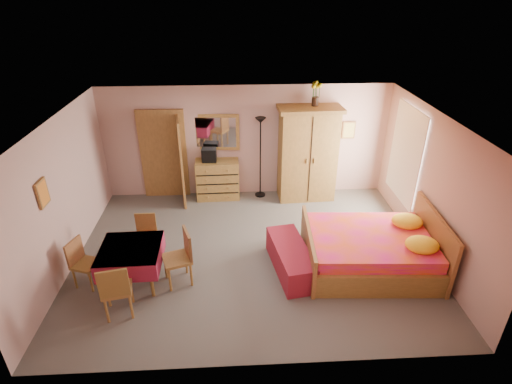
{
  "coord_description": "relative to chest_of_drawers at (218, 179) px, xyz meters",
  "views": [
    {
      "loc": [
        -0.26,
        -6.15,
        4.55
      ],
      "look_at": [
        0.1,
        0.3,
        1.15
      ],
      "focal_mm": 28.0,
      "sensor_mm": 36.0,
      "label": 1
    }
  ],
  "objects": [
    {
      "name": "floor",
      "position": [
        0.69,
        -2.28,
        -0.47
      ],
      "size": [
        6.5,
        6.5,
        0.0
      ],
      "primitive_type": "plane",
      "color": "#635F57",
      "rests_on": "ground"
    },
    {
      "name": "ceiling",
      "position": [
        0.69,
        -2.28,
        2.13
      ],
      "size": [
        6.5,
        6.5,
        0.0
      ],
      "primitive_type": "plane",
      "rotation": [
        3.14,
        0.0,
        0.0
      ],
      "color": "brown",
      "rests_on": "wall_back"
    },
    {
      "name": "wall_back",
      "position": [
        0.69,
        0.22,
        0.83
      ],
      "size": [
        6.5,
        0.1,
        2.6
      ],
      "primitive_type": "cube",
      "color": "tan",
      "rests_on": "floor"
    },
    {
      "name": "wall_front",
      "position": [
        0.69,
        -4.78,
        0.83
      ],
      "size": [
        6.5,
        0.1,
        2.6
      ],
      "primitive_type": "cube",
      "color": "tan",
      "rests_on": "floor"
    },
    {
      "name": "wall_left",
      "position": [
        -2.56,
        -2.28,
        0.83
      ],
      "size": [
        0.1,
        5.0,
        2.6
      ],
      "primitive_type": "cube",
      "color": "tan",
      "rests_on": "floor"
    },
    {
      "name": "wall_right",
      "position": [
        3.94,
        -2.28,
        0.83
      ],
      "size": [
        0.1,
        5.0,
        2.6
      ],
      "primitive_type": "cube",
      "color": "tan",
      "rests_on": "floor"
    },
    {
      "name": "doorway",
      "position": [
        -1.21,
        0.19,
        0.56
      ],
      "size": [
        1.06,
        0.12,
        2.15
      ],
      "primitive_type": "cube",
      "color": "#9E6B35",
      "rests_on": "floor"
    },
    {
      "name": "window",
      "position": [
        3.9,
        -1.08,
        0.98
      ],
      "size": [
        0.08,
        1.4,
        1.95
      ],
      "primitive_type": "cube",
      "color": "white",
      "rests_on": "wall_right"
    },
    {
      "name": "picture_left",
      "position": [
        -2.53,
        -2.88,
        1.23
      ],
      "size": [
        0.04,
        0.32,
        0.42
      ],
      "primitive_type": "cube",
      "color": "orange",
      "rests_on": "wall_left"
    },
    {
      "name": "picture_back",
      "position": [
        3.04,
        0.19,
        1.08
      ],
      "size": [
        0.3,
        0.04,
        0.4
      ],
      "primitive_type": "cube",
      "color": "#D8BF59",
      "rests_on": "wall_back"
    },
    {
      "name": "chest_of_drawers",
      "position": [
        0.0,
        0.0,
        0.0
      ],
      "size": [
        1.0,
        0.52,
        0.93
      ],
      "primitive_type": "cube",
      "rotation": [
        0.0,
        0.0,
        0.02
      ],
      "color": "olive",
      "rests_on": "floor"
    },
    {
      "name": "wall_mirror",
      "position": [
        0.0,
        0.21,
        1.08
      ],
      "size": [
        1.06,
        0.14,
        0.84
      ],
      "primitive_type": "cube",
      "rotation": [
        0.0,
        0.0,
        -0.08
      ],
      "color": "silver",
      "rests_on": "wall_back"
    },
    {
      "name": "stereo",
      "position": [
        -0.17,
        -0.01,
        0.62
      ],
      "size": [
        0.34,
        0.25,
        0.31
      ],
      "primitive_type": "cube",
      "rotation": [
        0.0,
        0.0,
        -0.03
      ],
      "color": "black",
      "rests_on": "chest_of_drawers"
    },
    {
      "name": "floor_lamp",
      "position": [
        1.0,
        0.03,
        0.5
      ],
      "size": [
        0.25,
        0.25,
        1.93
      ],
      "primitive_type": "cube",
      "rotation": [
        0.0,
        0.0,
        -0.02
      ],
      "color": "black",
      "rests_on": "floor"
    },
    {
      "name": "wardrobe",
      "position": [
        2.06,
        -0.09,
        0.63
      ],
      "size": [
        1.43,
        0.78,
        2.19
      ],
      "primitive_type": "cube",
      "rotation": [
        0.0,
        0.0,
        0.05
      ],
      "color": "olive",
      "rests_on": "floor"
    },
    {
      "name": "sunflower_vase",
      "position": [
        2.17,
        -0.02,
        1.98
      ],
      "size": [
        0.22,
        0.22,
        0.53
      ],
      "primitive_type": "cube",
      "rotation": [
        0.0,
        0.0,
        0.04
      ],
      "color": "yellow",
      "rests_on": "wardrobe"
    },
    {
      "name": "bed",
      "position": [
        2.76,
        -2.75,
        0.06
      ],
      "size": [
        2.37,
        1.91,
        1.05
      ],
      "primitive_type": "cube",
      "rotation": [
        0.0,
        0.0,
        -0.06
      ],
      "color": "#E71678",
      "rests_on": "floor"
    },
    {
      "name": "bench",
      "position": [
        1.36,
        -2.81,
        -0.22
      ],
      "size": [
        0.77,
        1.52,
        0.49
      ],
      "primitive_type": "cube",
      "rotation": [
        0.0,
        0.0,
        0.16
      ],
      "color": "maroon",
      "rests_on": "floor"
    },
    {
      "name": "dining_table",
      "position": [
        -1.33,
        -3.0,
        -0.11
      ],
      "size": [
        1.0,
        1.0,
        0.72
      ],
      "primitive_type": "cube",
      "rotation": [
        0.0,
        0.0,
        0.02
      ],
      "color": "maroon",
      "rests_on": "floor"
    },
    {
      "name": "chair_south",
      "position": [
        -1.41,
        -3.69,
        0.01
      ],
      "size": [
        0.51,
        0.51,
        0.96
      ],
      "primitive_type": "cube",
      "rotation": [
        0.0,
        0.0,
        0.2
      ],
      "color": "#A06E36",
      "rests_on": "floor"
    },
    {
      "name": "chair_north",
      "position": [
        -1.25,
        -2.25,
        -0.06
      ],
      "size": [
        0.38,
        0.38,
        0.82
      ],
      "primitive_type": "cube",
      "rotation": [
        0.0,
        0.0,
        3.16
      ],
      "color": "#B0733B",
      "rests_on": "floor"
    },
    {
      "name": "chair_west",
      "position": [
        -2.09,
        -2.99,
        -0.04
      ],
      "size": [
        0.49,
        0.49,
        0.85
      ],
      "primitive_type": "cube",
      "rotation": [
        0.0,
        0.0,
        -1.9
      ],
      "color": "olive",
      "rests_on": "floor"
    },
    {
      "name": "chair_east",
      "position": [
        -0.59,
        -3.02,
        0.02
      ],
      "size": [
        0.56,
        0.56,
        0.98
      ],
      "primitive_type": "cube",
      "rotation": [
        0.0,
        0.0,
        1.9
      ],
      "color": "#A67638",
      "rests_on": "floor"
    }
  ]
}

